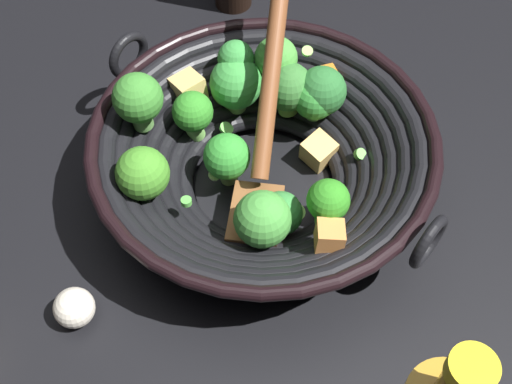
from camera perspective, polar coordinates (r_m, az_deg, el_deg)
ground_plane at (r=0.72m, az=0.56°, el=0.14°), size 4.00×4.00×0.00m
wok at (r=0.67m, az=0.46°, el=3.42°), size 0.36×0.35×0.19m
garlic_bulb at (r=0.65m, az=-15.21°, el=-9.49°), size 0.04×0.04×0.04m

